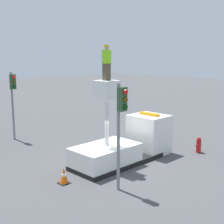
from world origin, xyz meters
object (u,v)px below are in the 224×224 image
at_px(traffic_light_across, 13,92).
at_px(traffic_cone_rear, 64,176).
at_px(traffic_light_pole, 121,116).
at_px(fire_hydrant, 199,145).
at_px(bucket_truck, 127,144).
at_px(worker, 107,63).

relative_size(traffic_light_across, traffic_cone_rear, 6.22).
xyz_separation_m(traffic_light_pole, fire_hydrant, (7.20, 0.38, -2.85)).
bearing_deg(traffic_light_pole, bucket_truck, 38.92).
distance_m(bucket_truck, traffic_light_across, 8.95).
bearing_deg(traffic_light_pole, worker, 57.82).
height_order(traffic_light_across, fire_hydrant, traffic_light_across).
bearing_deg(fire_hydrant, traffic_cone_rear, 166.88).
xyz_separation_m(bucket_truck, fire_hydrant, (4.10, -2.13, -0.46)).
relative_size(worker, traffic_light_across, 0.37).
xyz_separation_m(bucket_truck, worker, (-1.53, 0.00, 4.50)).
distance_m(bucket_truck, worker, 4.75).
height_order(worker, traffic_light_across, worker).
distance_m(fire_hydrant, traffic_cone_rear, 8.72).
height_order(traffic_light_pole, fire_hydrant, traffic_light_pole).
bearing_deg(traffic_light_across, worker, -84.43).
relative_size(bucket_truck, traffic_light_pole, 1.35).
relative_size(traffic_light_pole, fire_hydrant, 4.86).
height_order(bucket_truck, traffic_cone_rear, bucket_truck).
bearing_deg(traffic_light_across, bucket_truck, -74.29).
distance_m(traffic_light_across, traffic_cone_rear, 9.19).
bearing_deg(traffic_cone_rear, traffic_light_across, 76.28).
height_order(worker, traffic_light_pole, worker).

